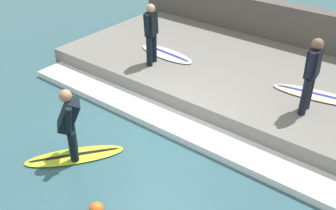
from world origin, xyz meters
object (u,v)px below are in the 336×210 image
object	(u,v)px
surfer_waiting_near	(312,72)
surfer_waiting_far	(151,31)
surfboard_waiting_near	(316,95)
surfer_riding	(69,121)
surfboard_waiting_far	(166,54)
marker_buoy	(96,209)
surfboard_riding	(75,156)

from	to	relation	value
surfer_waiting_near	surfer_waiting_far	bearing A→B (deg)	93.12
surfboard_waiting_near	surfer_waiting_near	bearing A→B (deg)	-179.47
surfer_riding	surfboard_waiting_near	size ratio (longest dim) A/B	0.73
surfer_waiting_near	surfboard_waiting_far	distance (m)	4.18
surfer_waiting_far	marker_buoy	xyz separation A→B (m)	(-4.21, -2.35, -1.25)
surfboard_riding	surfboard_waiting_near	size ratio (longest dim) A/B	0.91
surfer_riding	surfer_waiting_near	xyz separation A→B (m)	(3.67, -3.13, 0.53)
surfboard_riding	surfboard_waiting_far	bearing A→B (deg)	12.82
surfer_waiting_near	surfer_waiting_far	xyz separation A→B (m)	(-0.22, 4.03, -0.03)
surfer_riding	marker_buoy	xyz separation A→B (m)	(-0.76, -1.44, -0.75)
surfboard_waiting_far	surfer_riding	bearing A→B (deg)	-167.18
surfboard_waiting_far	marker_buoy	xyz separation A→B (m)	(-4.87, -2.38, -0.39)
surfboard_riding	surfer_riding	bearing A→B (deg)	135.00
surfboard_waiting_near	surfboard_waiting_far	xyz separation A→B (m)	(-0.33, 4.06, -0.00)
surfer_riding	marker_buoy	world-z (taller)	surfer_riding
surfer_waiting_far	surfboard_waiting_far	bearing A→B (deg)	2.78
surfer_waiting_near	surfboard_waiting_far	xyz separation A→B (m)	(0.43, 4.06, -0.89)
surfer_waiting_far	surfboard_waiting_far	world-z (taller)	surfer_waiting_far
surfer_riding	surfer_waiting_near	world-z (taller)	surfer_waiting_near
surfboard_waiting_far	marker_buoy	distance (m)	5.43
surfer_waiting_far	surfer_riding	bearing A→B (deg)	-165.35
surfer_waiting_far	surfboard_waiting_far	distance (m)	1.08
surfer_waiting_near	marker_buoy	distance (m)	4.91
surfer_riding	surfboard_waiting_near	world-z (taller)	surfer_riding
surfer_riding	surfer_waiting_near	bearing A→B (deg)	-40.42
surfboard_riding	marker_buoy	distance (m)	1.63
surfboard_riding	surfer_riding	size ratio (longest dim) A/B	1.25
surfer_waiting_near	marker_buoy	bearing A→B (deg)	159.19
surfer_riding	marker_buoy	distance (m)	1.80
surfboard_waiting_far	surfer_waiting_near	bearing A→B (deg)	-96.11
surfboard_waiting_near	surfer_waiting_far	bearing A→B (deg)	103.80
surfboard_waiting_near	marker_buoy	xyz separation A→B (m)	(-5.20, 1.68, -0.39)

